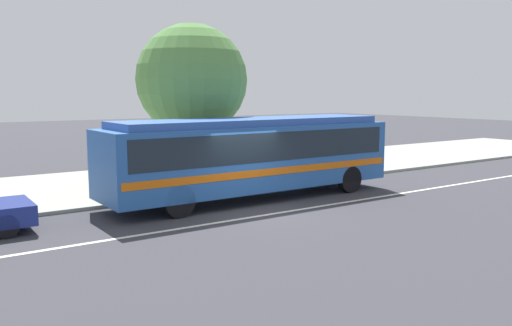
{
  "coord_description": "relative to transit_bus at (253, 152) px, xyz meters",
  "views": [
    {
      "loc": [
        -9.22,
        -13.76,
        3.73
      ],
      "look_at": [
        1.14,
        1.33,
        1.3
      ],
      "focal_mm": 37.14,
      "sensor_mm": 36.0,
      "label": 1
    }
  ],
  "objects": [
    {
      "name": "lane_stripe_center",
      "position": [
        -1.16,
        -2.36,
        -1.66
      ],
      "size": [
        56.0,
        0.16,
        0.01
      ],
      "primitive_type": "cube",
      "color": "silver",
      "rests_on": "ground_plane"
    },
    {
      "name": "transit_bus",
      "position": [
        0.0,
        0.0,
        0.0
      ],
      "size": [
        10.83,
        2.65,
        2.85
      ],
      "color": "#2657A1",
      "rests_on": "ground_plane"
    },
    {
      "name": "bus_stop_sign",
      "position": [
        3.7,
        1.93,
        -0.03
      ],
      "size": [
        0.17,
        0.43,
        2.35
      ],
      "color": "gray",
      "rests_on": "sidewalk_slab"
    },
    {
      "name": "street_tree_near_stop",
      "position": [
        -0.53,
        3.51,
        2.57
      ],
      "size": [
        4.39,
        4.39,
        6.32
      ],
      "color": "brown",
      "rests_on": "sidewalk_slab"
    },
    {
      "name": "pedestrian_waiting_near_sign",
      "position": [
        3.53,
        2.82,
        -0.55
      ],
      "size": [
        0.47,
        0.47,
        1.68
      ],
      "color": "brown",
      "rests_on": "sidewalk_slab"
    },
    {
      "name": "sidewalk_slab",
      "position": [
        -1.16,
        5.35,
        -1.6
      ],
      "size": [
        60.0,
        8.0,
        0.12
      ],
      "primitive_type": "cube",
      "color": "#989B8E",
      "rests_on": "ground_plane"
    },
    {
      "name": "ground_plane",
      "position": [
        -1.16,
        -1.56,
        -1.66
      ],
      "size": [
        120.0,
        120.0,
        0.0
      ],
      "primitive_type": "plane",
      "color": "#35353B"
    }
  ]
}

